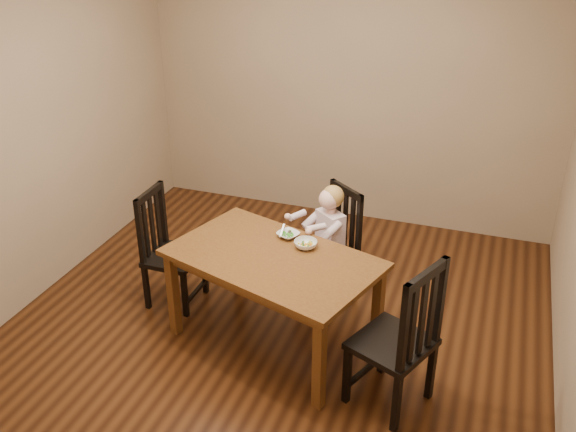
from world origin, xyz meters
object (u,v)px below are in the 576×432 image
(chair_right, at_px, (400,340))
(dining_table, at_px, (273,267))
(toddler, at_px, (328,233))
(bowl_peas, at_px, (288,235))
(chair_left, at_px, (168,250))
(chair_child, at_px, (333,246))
(bowl_veg, at_px, (306,244))

(chair_right, bearing_deg, dining_table, 92.95)
(toddler, relative_size, bowl_peas, 3.44)
(toddler, bearing_deg, chair_left, 59.60)
(dining_table, distance_m, bowl_peas, 0.32)
(chair_child, height_order, chair_left, chair_left)
(chair_child, xyz_separation_m, chair_left, (-1.20, -0.51, 0.01))
(chair_child, bearing_deg, bowl_peas, 100.97)
(bowl_veg, bearing_deg, toddler, 87.16)
(chair_child, bearing_deg, bowl_veg, 122.17)
(chair_left, height_order, chair_right, chair_right)
(chair_child, distance_m, bowl_veg, 0.62)
(chair_left, height_order, bowl_veg, chair_left)
(chair_right, height_order, toddler, chair_right)
(dining_table, height_order, bowl_peas, bowl_peas)
(chair_right, distance_m, bowl_peas, 1.19)
(bowl_veg, bearing_deg, chair_left, 178.10)
(dining_table, relative_size, chair_child, 1.74)
(dining_table, bearing_deg, toddler, 74.04)
(chair_left, bearing_deg, chair_child, 112.41)
(dining_table, height_order, toddler, toddler)
(chair_child, distance_m, bowl_peas, 0.57)
(toddler, xyz_separation_m, bowl_veg, (-0.03, -0.51, 0.16))
(chair_left, relative_size, chair_right, 0.89)
(chair_right, relative_size, bowl_peas, 7.00)
(dining_table, bearing_deg, chair_child, 72.73)
(chair_child, height_order, bowl_peas, chair_child)
(chair_child, xyz_separation_m, bowl_peas, (-0.22, -0.44, 0.29))
(chair_left, height_order, toddler, chair_left)
(dining_table, relative_size, bowl_peas, 10.68)
(dining_table, distance_m, chair_child, 0.80)
(chair_right, bearing_deg, bowl_veg, 78.35)
(toddler, bearing_deg, bowl_veg, 125.02)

